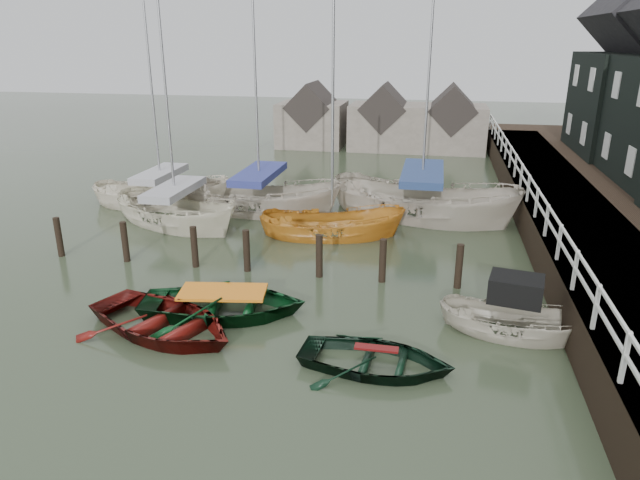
% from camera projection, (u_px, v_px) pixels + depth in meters
% --- Properties ---
extents(ground, '(120.00, 120.00, 0.00)m').
position_uv_depth(ground, '(255.00, 315.00, 15.65)').
color(ground, '#2A3320').
rests_on(ground, ground).
extents(pier, '(3.04, 32.00, 2.70)m').
position_uv_depth(pier, '(556.00, 209.00, 22.87)').
color(pier, black).
rests_on(pier, ground).
extents(mooring_pilings, '(13.72, 0.22, 1.80)m').
position_uv_depth(mooring_pilings, '(249.00, 257.00, 18.46)').
color(mooring_pilings, black).
rests_on(mooring_pilings, ground).
extents(far_sheds, '(14.00, 4.08, 4.39)m').
position_uv_depth(far_sheds, '(381.00, 121.00, 38.89)').
color(far_sheds, '#665B51').
rests_on(far_sheds, ground).
extents(rowboat_red, '(5.32, 4.62, 0.92)m').
position_uv_depth(rowboat_red, '(164.00, 332.00, 14.73)').
color(rowboat_red, '#530F0B').
rests_on(rowboat_red, ground).
extents(rowboat_green, '(4.95, 3.90, 0.93)m').
position_uv_depth(rowboat_green, '(224.00, 314.00, 15.69)').
color(rowboat_green, black).
rests_on(rowboat_green, ground).
extents(rowboat_dkgreen, '(3.74, 2.81, 0.74)m').
position_uv_depth(rowboat_dkgreen, '(376.00, 369.00, 13.12)').
color(rowboat_dkgreen, black).
rests_on(rowboat_dkgreen, ground).
extents(motorboat, '(3.95, 2.08, 2.25)m').
position_uv_depth(motorboat, '(512.00, 330.00, 14.59)').
color(motorboat, '#BCB5A1').
rests_on(motorboat, ground).
extents(sailboat_a, '(6.86, 4.84, 11.38)m').
position_uv_depth(sailboat_a, '(177.00, 223.00, 23.25)').
color(sailboat_a, beige).
rests_on(sailboat_a, ground).
extents(sailboat_b, '(7.48, 3.20, 13.00)m').
position_uv_depth(sailboat_b, '(260.00, 210.00, 25.05)').
color(sailboat_b, '#B9AE9E').
rests_on(sailboat_b, ground).
extents(sailboat_c, '(5.83, 2.99, 9.67)m').
position_uv_depth(sailboat_c, '(332.00, 235.00, 21.96)').
color(sailboat_c, '#C47C24').
rests_on(sailboat_c, ground).
extents(sailboat_d, '(8.91, 5.56, 12.89)m').
position_uv_depth(sailboat_d, '(420.00, 216.00, 24.27)').
color(sailboat_d, beige).
rests_on(sailboat_d, ground).
extents(sailboat_e, '(6.57, 3.43, 10.69)m').
position_uv_depth(sailboat_e, '(163.00, 204.00, 26.02)').
color(sailboat_e, beige).
rests_on(sailboat_e, ground).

